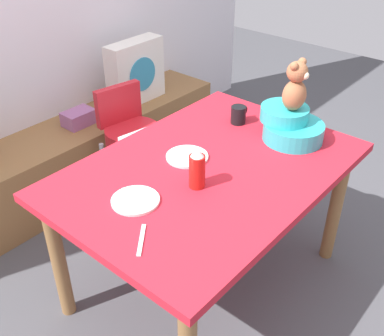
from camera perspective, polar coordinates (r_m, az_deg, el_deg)
ground_plane at (r=2.58m, az=1.73°, el=-13.75°), size 8.00×8.00×0.00m
window_bench at (r=3.18m, az=-15.82°, el=0.38°), size 2.60×0.44×0.46m
pillow_floral_right at (r=3.33m, az=-7.02°, el=11.73°), size 0.44×0.15×0.44m
book_stack at (r=3.13m, az=-13.86°, el=6.07°), size 0.20×0.14×0.10m
dining_table at (r=2.16m, az=2.02°, el=-1.92°), size 1.40×0.98×0.74m
highchair at (r=2.85m, az=-7.52°, el=4.29°), size 0.37×0.49×0.79m
infant_seat_teal at (r=2.35m, az=12.08°, el=5.17°), size 0.30×0.33×0.16m
teddy_bear at (r=2.26m, az=12.70°, el=9.79°), size 0.13×0.12×0.25m
ketchup_bottle at (r=1.93m, az=0.63°, el=-0.12°), size 0.07×0.07×0.18m
coffee_mug at (r=2.47m, az=5.80°, el=6.61°), size 0.12×0.08×0.09m
dinner_plate_near at (r=1.90m, az=-7.03°, el=-4.00°), size 0.20×0.20×0.01m
dinner_plate_far at (r=2.16m, az=-0.61°, el=1.43°), size 0.20×0.20×0.01m
table_fork at (r=1.71m, az=-6.29°, el=-8.84°), size 0.14×0.12×0.01m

